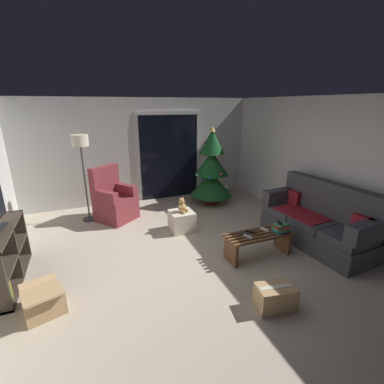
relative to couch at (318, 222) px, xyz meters
The scene contains 20 objects.
ground_plane 2.38m from the couch, behind, with size 7.00×7.00×0.00m, color #B2A38E.
wall_back 4.24m from the couch, 123.88° to the left, with size 5.72×0.12×2.50m, color beige.
wall_right 1.08m from the couch, 35.76° to the left, with size 0.12×6.00×2.50m, color beige.
patio_door_frame 3.81m from the couch, 115.66° to the left, with size 1.60×0.02×2.20m, color silver.
patio_door_glass 3.79m from the couch, 115.78° to the left, with size 1.50×0.02×2.10m, color black.
couch is the anchor object (origin of this frame).
coffee_table 1.22m from the couch, behind, with size 1.10×0.40×0.40m.
remote_graphite 1.45m from the couch, behind, with size 0.04×0.16×0.02m, color #333338.
remote_white 1.06m from the couch, behind, with size 0.04×0.16×0.02m, color silver.
remote_black 1.31m from the couch, behind, with size 0.04×0.16×0.02m, color black.
remote_silver 1.44m from the couch, behind, with size 0.04×0.16×0.02m, color #ADADB2.
book_stack 0.86m from the couch, behind, with size 0.27×0.21×0.15m.
cell_phone 0.89m from the couch, behind, with size 0.07×0.14×0.01m, color black.
christmas_tree 2.70m from the couch, 108.32° to the left, with size 1.01×1.01×1.87m.
armchair 3.97m from the couch, 142.75° to the left, with size 0.96×0.96×1.13m.
floor_lamp 4.62m from the couch, 145.08° to the left, with size 0.32×0.32×1.78m.
ottoman 2.45m from the couch, 146.21° to the left, with size 0.44×0.44×0.39m, color beige.
teddy_bear_honey 2.43m from the couch, 146.32° to the left, with size 0.21×0.22×0.29m.
cardboard_box_taped_mid_floor 2.02m from the couch, 148.09° to the right, with size 0.50×0.36×0.30m.
cardboard_box_open_near_shelf 4.28m from the couch, behind, with size 0.53×0.60×0.34m.
Camera 1 is at (-1.32, -3.59, 2.35)m, focal length 25.42 mm.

